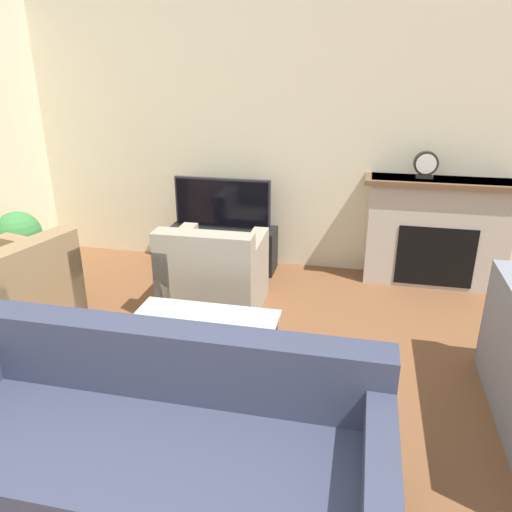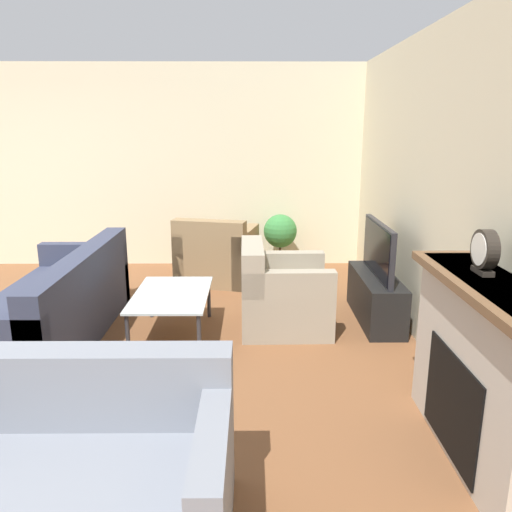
% 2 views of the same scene
% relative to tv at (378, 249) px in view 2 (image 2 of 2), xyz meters
% --- Properties ---
extents(wall_back, '(8.58, 0.06, 2.70)m').
position_rel_tv_xyz_m(wall_back, '(0.64, 0.29, 0.62)').
color(wall_back, beige).
rests_on(wall_back, ground_plane).
extents(wall_left, '(0.06, 7.36, 2.70)m').
position_rel_tv_xyz_m(wall_left, '(-2.18, -1.92, 0.62)').
color(wall_left, beige).
rests_on(wall_left, ground_plane).
extents(fireplace, '(1.44, 0.40, 1.07)m').
position_rel_tv_xyz_m(fireplace, '(2.15, 0.08, -0.17)').
color(fireplace, '#BCB2A3').
rests_on(fireplace, ground_plane).
extents(tv_stand, '(1.12, 0.35, 0.46)m').
position_rel_tv_xyz_m(tv_stand, '(0.00, 0.00, -0.49)').
color(tv_stand, black).
rests_on(tv_stand, ground_plane).
extents(tv, '(1.02, 0.06, 0.53)m').
position_rel_tv_xyz_m(tv, '(0.00, 0.00, 0.00)').
color(tv, '#232328').
rests_on(tv, tv_stand).
extents(couch_sectional, '(2.30, 0.92, 0.82)m').
position_rel_tv_xyz_m(couch_sectional, '(0.50, -3.01, -0.44)').
color(couch_sectional, '#33384C').
rests_on(couch_sectional, ground_plane).
extents(couch_loveseat, '(0.93, 1.57, 0.82)m').
position_rel_tv_xyz_m(couch_loveseat, '(2.75, -2.11, -0.44)').
color(couch_loveseat, gray).
rests_on(couch_loveseat, ground_plane).
extents(armchair_by_window, '(1.05, 1.05, 0.82)m').
position_rel_tv_xyz_m(armchair_by_window, '(-1.34, -1.67, -0.43)').
color(armchair_by_window, '#8C704C').
rests_on(armchair_by_window, ground_plane).
extents(armchair_accent, '(0.84, 0.84, 0.82)m').
position_rel_tv_xyz_m(armchair_accent, '(0.18, -0.95, -0.43)').
color(armchair_accent, '#9E937F').
rests_on(armchair_accent, ground_plane).
extents(coffee_table, '(1.04, 0.67, 0.42)m').
position_rel_tv_xyz_m(coffee_table, '(0.39, -1.96, -0.35)').
color(coffee_table, '#333338').
rests_on(coffee_table, ground_plane).
extents(potted_plant, '(0.44, 0.44, 0.76)m').
position_rel_tv_xyz_m(potted_plant, '(-1.82, -0.85, -0.23)').
color(potted_plant, '#47474C').
rests_on(potted_plant, ground_plane).
extents(mantel_clock, '(0.23, 0.07, 0.26)m').
position_rel_tv_xyz_m(mantel_clock, '(1.98, 0.09, 0.47)').
color(mantel_clock, '#28231E').
rests_on(mantel_clock, fireplace).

